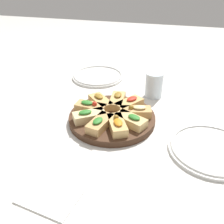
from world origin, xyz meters
The scene contains 15 objects.
ground_plane centered at (0.00, 0.00, 0.00)m, with size 3.00×3.00×0.00m, color silver.
serving_board centered at (0.00, 0.00, 0.01)m, with size 0.30×0.30×0.02m, color #422819.
focaccia_slice_0 centered at (0.07, -0.04, 0.04)m, with size 0.12×0.09×0.04m.
focaccia_slice_1 centered at (0.08, 0.02, 0.04)m, with size 0.12×0.07×0.04m.
focaccia_slice_2 centered at (0.05, 0.07, 0.04)m, with size 0.10×0.12×0.04m.
focaccia_slice_3 centered at (0.00, 0.08, 0.04)m, with size 0.05×0.11×0.04m.
focaccia_slice_4 centered at (-0.06, 0.06, 0.04)m, with size 0.11×0.11×0.04m.
focaccia_slice_5 centered at (-0.08, 0.01, 0.04)m, with size 0.11×0.06×0.04m.
focaccia_slice_6 centered at (-0.07, -0.05, 0.04)m, with size 0.12×0.10×0.04m.
focaccia_slice_7 centered at (-0.02, -0.08, 0.04)m, with size 0.07×0.12×0.04m.
focaccia_slice_8 centered at (0.04, -0.07, 0.04)m, with size 0.09×0.12×0.04m.
plate_left centered at (-0.16, 0.35, 0.01)m, with size 0.24×0.24×0.02m.
plate_right centered at (0.33, -0.09, 0.01)m, with size 0.26×0.26×0.02m.
water_glass centered at (0.12, 0.22, 0.05)m, with size 0.07×0.07×0.10m, color silver.
napkin_stack centered at (-0.07, -0.36, 0.00)m, with size 0.14×0.12×0.01m, color white.
Camera 1 is at (0.18, -0.75, 0.52)m, focal length 42.00 mm.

